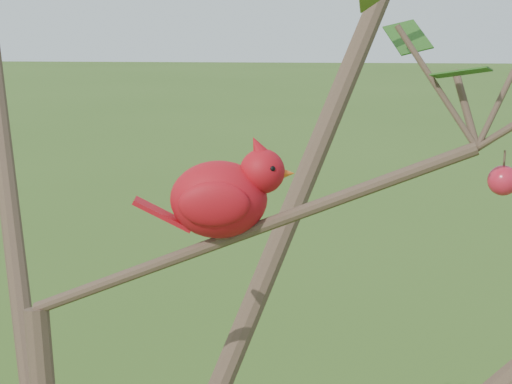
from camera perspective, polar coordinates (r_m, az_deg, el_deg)
crabapple_tree at (r=1.00m, az=-14.59°, el=-1.71°), size 2.35×2.05×2.95m
cardinal at (r=1.05m, az=-2.33°, el=-0.25°), size 0.22×0.12×0.15m
distant_trees at (r=24.56m, az=-3.07°, el=10.43°), size 38.64×8.16×3.09m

